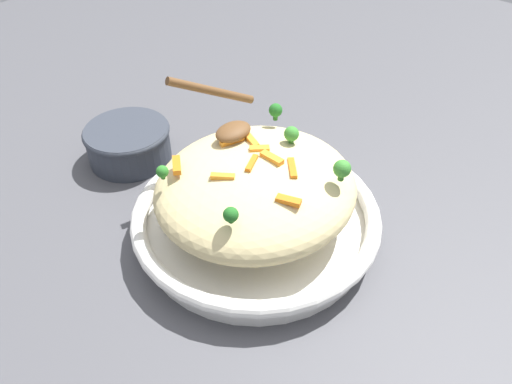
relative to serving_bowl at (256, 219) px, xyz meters
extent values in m
plane|color=#4C4C51|center=(0.00, 0.00, -0.03)|extent=(2.40, 2.40, 0.00)
cylinder|color=white|center=(0.00, 0.00, -0.01)|extent=(0.32, 0.32, 0.03)
torus|color=white|center=(0.00, 0.00, 0.01)|extent=(0.35, 0.35, 0.02)
torus|color=black|center=(0.00, 0.00, 0.02)|extent=(0.34, 0.34, 0.00)
ellipsoid|color=#DBC689|center=(0.00, 0.00, 0.06)|extent=(0.28, 0.27, 0.09)
cube|color=orange|center=(0.02, -0.04, 0.10)|extent=(0.03, 0.03, 0.01)
cube|color=orange|center=(-0.01, 0.00, 0.10)|extent=(0.03, 0.02, 0.01)
cube|color=orange|center=(-0.07, 0.07, 0.10)|extent=(0.03, 0.03, 0.01)
cube|color=orange|center=(-0.02, -0.08, 0.10)|extent=(0.02, 0.03, 0.01)
cube|color=orange|center=(-0.05, 0.01, 0.10)|extent=(0.03, 0.03, 0.01)
cube|color=orange|center=(0.02, 0.02, 0.10)|extent=(0.03, 0.03, 0.01)
cube|color=orange|center=(0.02, -0.01, 0.10)|extent=(0.01, 0.03, 0.01)
cube|color=orange|center=(0.03, 0.04, 0.10)|extent=(0.02, 0.03, 0.01)
cube|color=orange|center=(0.01, 0.06, 0.10)|extent=(0.04, 0.02, 0.01)
cylinder|color=#205B1C|center=(-0.10, -0.05, 0.10)|extent=(0.01, 0.01, 0.00)
sphere|color=#236B23|center=(-0.10, -0.05, 0.11)|extent=(0.02, 0.02, 0.02)
cylinder|color=#377928|center=(0.05, -0.10, 0.10)|extent=(0.01, 0.01, 0.01)
sphere|color=#3D8E33|center=(0.05, -0.10, 0.11)|extent=(0.02, 0.02, 0.02)
cylinder|color=#377928|center=(0.07, 0.00, 0.10)|extent=(0.01, 0.01, 0.01)
sphere|color=#3D8E33|center=(0.07, 0.00, 0.11)|extent=(0.02, 0.02, 0.02)
cylinder|color=#205B1C|center=(0.10, 0.06, 0.10)|extent=(0.01, 0.01, 0.01)
sphere|color=#236B23|center=(0.10, 0.06, 0.11)|extent=(0.02, 0.02, 0.02)
cylinder|color=#296820|center=(-0.10, 0.07, 0.10)|extent=(0.01, 0.01, 0.01)
sphere|color=#2D7A28|center=(-0.10, 0.07, 0.11)|extent=(0.02, 0.02, 0.02)
ellipsoid|color=brown|center=(0.02, 0.06, 0.11)|extent=(0.06, 0.04, 0.02)
cylinder|color=brown|center=(0.04, 0.13, 0.14)|extent=(0.13, 0.05, 0.07)
cylinder|color=#333842|center=(-0.02, 0.28, 0.00)|extent=(0.14, 0.14, 0.06)
torus|color=#333842|center=(-0.02, 0.28, 0.03)|extent=(0.15, 0.15, 0.01)
camera|label=1|loc=(-0.37, -0.35, 0.48)|focal=34.48mm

